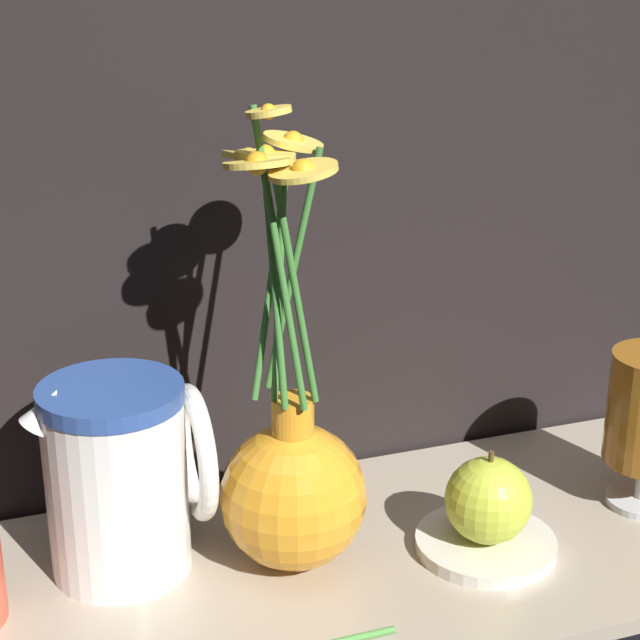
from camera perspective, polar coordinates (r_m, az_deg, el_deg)
The scene contains 6 objects.
ground_plane at distance 0.82m, azimuth 0.50°, elevation -13.37°, with size 6.00×6.00×0.00m, color black.
shelf at distance 0.82m, azimuth 0.50°, elevation -13.02°, with size 0.71×0.28×0.01m.
vase_with_flowers at distance 0.78m, azimuth -1.47°, elevation -8.44°, with size 0.11×0.12×0.34m.
ceramic_pitcher at distance 0.78m, azimuth -10.53°, elevation -7.88°, with size 0.13×0.10×0.16m.
saucer_plate at distance 0.84m, azimuth 8.82°, elevation -11.71°, with size 0.11×0.11×0.01m.
orange_fruit at distance 0.82m, azimuth 8.97°, elevation -9.47°, with size 0.07×0.07×0.07m.
Camera 1 is at (-0.23, -0.64, 0.46)m, focal length 60.00 mm.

